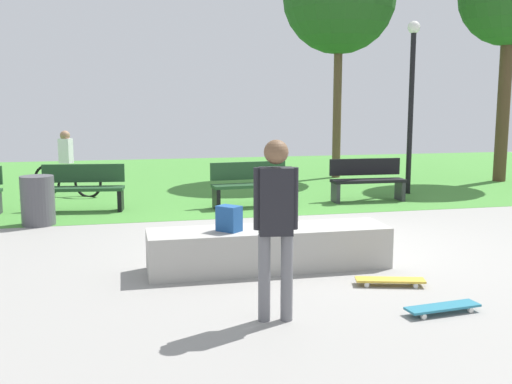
# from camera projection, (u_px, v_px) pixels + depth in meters

# --- Properties ---
(ground_plane) EXTENTS (28.00, 28.00, 0.00)m
(ground_plane) POSITION_uv_depth(u_px,v_px,m) (319.00, 241.00, 9.16)
(ground_plane) COLOR gray
(grass_lawn) EXTENTS (26.60, 11.93, 0.01)m
(grass_lawn) POSITION_uv_depth(u_px,v_px,m) (228.00, 177.00, 16.91)
(grass_lawn) COLOR #478C38
(grass_lawn) RESTS_ON ground_plane
(concrete_ledge) EXTENTS (3.10, 0.76, 0.53)m
(concrete_ledge) POSITION_uv_depth(u_px,v_px,m) (269.00, 248.00, 7.63)
(concrete_ledge) COLOR #A8A59E
(concrete_ledge) RESTS_ON ground_plane
(backpack_on_ledge) EXTENTS (0.34, 0.34, 0.32)m
(backpack_on_ledge) POSITION_uv_depth(u_px,v_px,m) (229.00, 219.00, 7.40)
(backpack_on_ledge) COLOR #1E4C8C
(backpack_on_ledge) RESTS_ON concrete_ledge
(skater_performing_trick) EXTENTS (0.43, 0.25, 1.78)m
(skater_performing_trick) POSITION_uv_depth(u_px,v_px,m) (276.00, 216.00, 5.68)
(skater_performing_trick) COLOR slate
(skater_performing_trick) RESTS_ON ground_plane
(skateboard_by_ledge) EXTENTS (0.82, 0.29, 0.08)m
(skateboard_by_ledge) POSITION_uv_depth(u_px,v_px,m) (443.00, 307.00, 6.02)
(skateboard_by_ledge) COLOR teal
(skateboard_by_ledge) RESTS_ON ground_plane
(skateboard_spare) EXTENTS (0.82, 0.41, 0.08)m
(skateboard_spare) POSITION_uv_depth(u_px,v_px,m) (390.00, 280.00, 6.94)
(skateboard_spare) COLOR gold
(skateboard_spare) RESTS_ON ground_plane
(park_bench_far_right) EXTENTS (1.63, 0.60, 0.91)m
(park_bench_far_right) POSITION_uv_depth(u_px,v_px,m) (250.00, 183.00, 12.11)
(park_bench_far_right) COLOR #1E4223
(park_bench_far_right) RESTS_ON ground_plane
(park_bench_near_path) EXTENTS (1.65, 0.67, 0.91)m
(park_bench_near_path) POSITION_uv_depth(u_px,v_px,m) (83.00, 187.00, 11.66)
(park_bench_near_path) COLOR #1E4223
(park_bench_near_path) RESTS_ON ground_plane
(park_bench_far_left) EXTENTS (1.61, 0.51, 0.91)m
(park_bench_far_left) POSITION_uv_depth(u_px,v_px,m) (367.00, 179.00, 12.81)
(park_bench_far_left) COLOR black
(park_bench_far_left) RESTS_ON ground_plane
(lamp_post) EXTENTS (0.28, 0.28, 3.93)m
(lamp_post) POSITION_uv_depth(u_px,v_px,m) (412.00, 90.00, 13.55)
(lamp_post) COLOR black
(lamp_post) RESTS_ON ground_plane
(trash_bin) EXTENTS (0.57, 0.57, 0.86)m
(trash_bin) POSITION_uv_depth(u_px,v_px,m) (38.00, 201.00, 10.32)
(trash_bin) COLOR #4C4C51
(trash_bin) RESTS_ON ground_plane
(cyclist_on_bicycle) EXTENTS (1.59, 0.99, 1.52)m
(cyclist_on_bicycle) POSITION_uv_depth(u_px,v_px,m) (67.00, 168.00, 13.51)
(cyclist_on_bicycle) COLOR black
(cyclist_on_bicycle) RESTS_ON ground_plane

